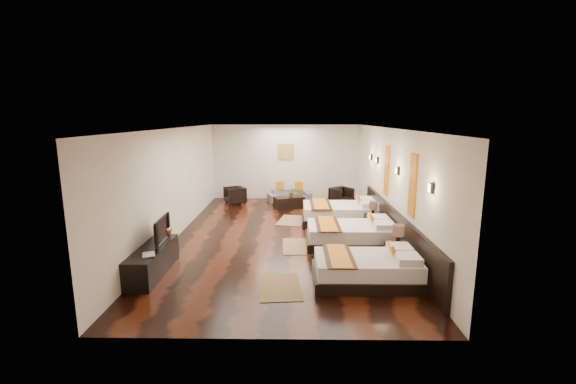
{
  "coord_description": "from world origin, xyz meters",
  "views": [
    {
      "loc": [
        0.29,
        -9.62,
        3.07
      ],
      "look_at": [
        0.14,
        0.41,
        1.1
      ],
      "focal_mm": 23.81,
      "sensor_mm": 36.0,
      "label": 1
    }
  ],
  "objects_px": {
    "coffee_table": "(289,202)",
    "table_plant": "(291,193)",
    "armchair_left": "(235,195)",
    "tv": "(158,230)",
    "nightstand_a": "(397,252)",
    "figurine": "(163,228)",
    "bed_near": "(368,269)",
    "tv_console": "(153,261)",
    "bed_far": "(341,213)",
    "book": "(142,255)",
    "nightstand_b": "(373,221)",
    "bed_mid": "(351,235)",
    "armchair_right": "(341,196)",
    "sofa": "(289,195)"
  },
  "relations": [
    {
      "from": "armchair_right",
      "to": "coffee_table",
      "type": "height_order",
      "value": "armchair_right"
    },
    {
      "from": "armchair_right",
      "to": "coffee_table",
      "type": "bearing_deg",
      "value": 161.78
    },
    {
      "from": "bed_near",
      "to": "table_plant",
      "type": "bearing_deg",
      "value": 103.99
    },
    {
      "from": "tv_console",
      "to": "bed_far",
      "type": "bearing_deg",
      "value": 41.91
    },
    {
      "from": "sofa",
      "to": "armchair_left",
      "type": "xyz_separation_m",
      "value": [
        -1.96,
        -0.39,
        0.08
      ]
    },
    {
      "from": "tv_console",
      "to": "book",
      "type": "distance_m",
      "value": 0.56
    },
    {
      "from": "nightstand_a",
      "to": "tv_console",
      "type": "relative_size",
      "value": 0.5
    },
    {
      "from": "nightstand_a",
      "to": "table_plant",
      "type": "distance_m",
      "value": 5.63
    },
    {
      "from": "nightstand_a",
      "to": "bed_near",
      "type": "bearing_deg",
      "value": -135.48
    },
    {
      "from": "tv",
      "to": "nightstand_a",
      "type": "bearing_deg",
      "value": -90.92
    },
    {
      "from": "tv",
      "to": "coffee_table",
      "type": "distance_m",
      "value": 6.0
    },
    {
      "from": "figurine",
      "to": "armchair_right",
      "type": "bearing_deg",
      "value": 50.85
    },
    {
      "from": "armchair_right",
      "to": "tv",
      "type": "bearing_deg",
      "value": -162.6
    },
    {
      "from": "tv",
      "to": "book",
      "type": "xyz_separation_m",
      "value": [
        -0.05,
        -0.73,
        -0.26
      ]
    },
    {
      "from": "tv",
      "to": "armchair_right",
      "type": "distance_m",
      "value": 7.46
    },
    {
      "from": "book",
      "to": "table_plant",
      "type": "height_order",
      "value": "table_plant"
    },
    {
      "from": "tv",
      "to": "coffee_table",
      "type": "relative_size",
      "value": 0.95
    },
    {
      "from": "armchair_right",
      "to": "table_plant",
      "type": "height_order",
      "value": "table_plant"
    },
    {
      "from": "sofa",
      "to": "armchair_right",
      "type": "relative_size",
      "value": 2.3
    },
    {
      "from": "nightstand_a",
      "to": "figurine",
      "type": "xyz_separation_m",
      "value": [
        -4.95,
        0.27,
        0.42
      ]
    },
    {
      "from": "bed_mid",
      "to": "armchair_right",
      "type": "height_order",
      "value": "bed_mid"
    },
    {
      "from": "tv_console",
      "to": "table_plant",
      "type": "relative_size",
      "value": 6.06
    },
    {
      "from": "tv",
      "to": "table_plant",
      "type": "bearing_deg",
      "value": -29.58
    },
    {
      "from": "sofa",
      "to": "table_plant",
      "type": "relative_size",
      "value": 5.26
    },
    {
      "from": "figurine",
      "to": "bed_mid",
      "type": "bearing_deg",
      "value": 14.25
    },
    {
      "from": "figurine",
      "to": "sofa",
      "type": "bearing_deg",
      "value": 66.19
    },
    {
      "from": "nightstand_b",
      "to": "armchair_right",
      "type": "bearing_deg",
      "value": 97.69
    },
    {
      "from": "tv",
      "to": "sofa",
      "type": "height_order",
      "value": "tv"
    },
    {
      "from": "table_plant",
      "to": "bed_far",
      "type": "bearing_deg",
      "value": -51.09
    },
    {
      "from": "armchair_left",
      "to": "armchair_right",
      "type": "distance_m",
      "value": 3.82
    },
    {
      "from": "bed_far",
      "to": "book",
      "type": "bearing_deg",
      "value": -134.67
    },
    {
      "from": "bed_mid",
      "to": "armchair_right",
      "type": "relative_size",
      "value": 3.14
    },
    {
      "from": "armchair_left",
      "to": "tv",
      "type": "bearing_deg",
      "value": -34.41
    },
    {
      "from": "figurine",
      "to": "tv_console",
      "type": "bearing_deg",
      "value": -90.0
    },
    {
      "from": "book",
      "to": "coffee_table",
      "type": "height_order",
      "value": "book"
    },
    {
      "from": "nightstand_b",
      "to": "figurine",
      "type": "distance_m",
      "value": 5.44
    },
    {
      "from": "bed_mid",
      "to": "nightstand_b",
      "type": "height_order",
      "value": "nightstand_b"
    },
    {
      "from": "coffee_table",
      "to": "nightstand_a",
      "type": "bearing_deg",
      "value": -66.1
    },
    {
      "from": "book",
      "to": "armchair_left",
      "type": "distance_m",
      "value": 6.81
    },
    {
      "from": "book",
      "to": "table_plant",
      "type": "xyz_separation_m",
      "value": [
        2.72,
        6.07,
        -0.02
      ]
    },
    {
      "from": "bed_far",
      "to": "tv_console",
      "type": "xyz_separation_m",
      "value": [
        -4.2,
        -3.77,
        -0.02
      ]
    },
    {
      "from": "coffee_table",
      "to": "table_plant",
      "type": "xyz_separation_m",
      "value": [
        0.08,
        -0.03,
        0.35
      ]
    },
    {
      "from": "book",
      "to": "figurine",
      "type": "distance_m",
      "value": 1.18
    },
    {
      "from": "bed_mid",
      "to": "book",
      "type": "height_order",
      "value": "bed_mid"
    },
    {
      "from": "figurine",
      "to": "coffee_table",
      "type": "bearing_deg",
      "value": 61.84
    },
    {
      "from": "nightstand_a",
      "to": "tv",
      "type": "relative_size",
      "value": 0.96
    },
    {
      "from": "bed_mid",
      "to": "nightstand_b",
      "type": "distance_m",
      "value": 1.39
    },
    {
      "from": "bed_near",
      "to": "nightstand_b",
      "type": "xyz_separation_m",
      "value": [
        0.75,
        3.24,
        0.03
      ]
    },
    {
      "from": "nightstand_a",
      "to": "armchair_left",
      "type": "relative_size",
      "value": 1.33
    },
    {
      "from": "figurine",
      "to": "tv",
      "type": "bearing_deg",
      "value": -83.58
    }
  ]
}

